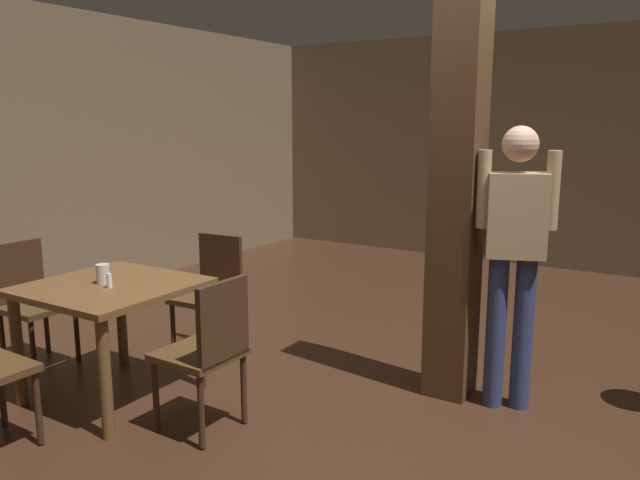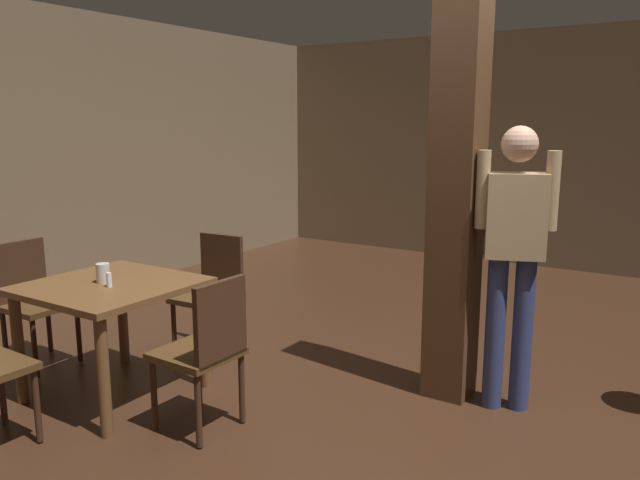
# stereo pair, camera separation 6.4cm
# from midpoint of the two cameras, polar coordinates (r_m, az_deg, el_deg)

# --- Properties ---
(ground_plane) EXTENTS (10.80, 10.80, 0.00)m
(ground_plane) POSITION_cam_midpoint_polar(r_m,az_deg,el_deg) (3.93, 9.36, -15.71)
(ground_plane) COLOR #382114
(wall_back) EXTENTS (8.00, 0.10, 2.80)m
(wall_back) POSITION_cam_midpoint_polar(r_m,az_deg,el_deg) (7.87, 22.99, 7.49)
(wall_back) COLOR #756047
(wall_back) RESTS_ON ground_plane
(wall_left) EXTENTS (0.10, 9.00, 2.80)m
(wall_left) POSITION_cam_midpoint_polar(r_m,az_deg,el_deg) (6.27, -26.19, 6.59)
(wall_left) COLOR #756047
(wall_left) RESTS_ON ground_plane
(pillar) EXTENTS (0.28, 0.28, 2.80)m
(pillar) POSITION_cam_midpoint_polar(r_m,az_deg,el_deg) (3.92, 12.87, 5.51)
(pillar) COLOR #4C301C
(pillar) RESTS_ON ground_plane
(dining_table) EXTENTS (0.94, 0.94, 0.75)m
(dining_table) POSITION_cam_midpoint_polar(r_m,az_deg,el_deg) (4.16, -18.09, -5.40)
(dining_table) COLOR brown
(dining_table) RESTS_ON ground_plane
(chair_west) EXTENTS (0.42, 0.42, 0.89)m
(chair_west) POSITION_cam_midpoint_polar(r_m,az_deg,el_deg) (4.92, -24.48, -4.73)
(chair_west) COLOR #4C3319
(chair_west) RESTS_ON ground_plane
(chair_east) EXTENTS (0.43, 0.43, 0.89)m
(chair_east) POSITION_cam_midpoint_polar(r_m,az_deg,el_deg) (3.58, -9.84, -9.57)
(chair_east) COLOR #4C3319
(chair_east) RESTS_ON ground_plane
(chair_north) EXTENTS (0.45, 0.45, 0.89)m
(chair_north) POSITION_cam_midpoint_polar(r_m,az_deg,el_deg) (4.77, -9.38, -4.36)
(chair_north) COLOR #4C3319
(chair_north) RESTS_ON ground_plane
(napkin_cup) EXTENTS (0.08, 0.08, 0.12)m
(napkin_cup) POSITION_cam_midpoint_polar(r_m,az_deg,el_deg) (4.13, -18.80, -2.89)
(napkin_cup) COLOR beige
(napkin_cup) RESTS_ON dining_table
(salt_shaker) EXTENTS (0.03, 0.03, 0.09)m
(salt_shaker) POSITION_cam_midpoint_polar(r_m,az_deg,el_deg) (4.02, -18.29, -3.48)
(salt_shaker) COLOR silver
(salt_shaker) RESTS_ON dining_table
(standing_person) EXTENTS (0.46, 0.31, 1.72)m
(standing_person) POSITION_cam_midpoint_polar(r_m,az_deg,el_deg) (3.87, 17.74, -0.77)
(standing_person) COLOR tan
(standing_person) RESTS_ON ground_plane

